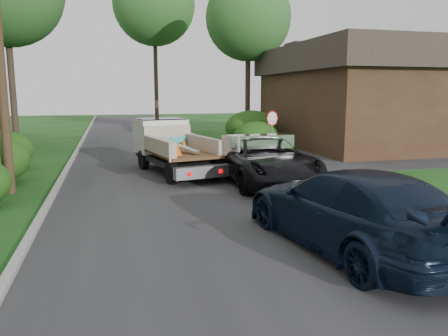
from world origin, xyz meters
TOP-DOWN VIEW (x-y plane):
  - ground at (0.00, 0.00)m, footprint 120.00×120.00m
  - road at (0.00, 10.00)m, footprint 8.00×90.00m
  - side_street at (12.00, 9.00)m, footprint 16.00×7.00m
  - curb_left at (-4.10, 10.00)m, footprint 0.20×90.00m
  - curb_right at (4.10, 10.00)m, footprint 0.20×90.00m
  - stop_sign at (5.20, 9.00)m, footprint 0.71×0.32m
  - house_right at (13.00, 14.00)m, footprint 9.72×12.96m
  - hedge_left_c at (-6.80, 10.00)m, footprint 2.60×2.60m
  - hedge_right_a at (5.80, 13.00)m, footprint 2.60×2.60m
  - hedge_right_b at (6.50, 16.00)m, footprint 3.38×3.38m
  - tree_right_far at (7.50, 20.00)m, footprint 6.00×6.00m
  - tree_center_far at (2.00, 30.00)m, footprint 7.20×7.20m
  - flatbed_truck at (0.16, 7.99)m, footprint 3.53×6.11m
  - black_pickup at (3.19, 4.50)m, footprint 2.89×6.18m
  - navy_suv at (2.60, -2.50)m, footprint 3.09×6.18m

SIDE VIEW (x-z plane):
  - ground at x=0.00m, z-range 0.00..0.00m
  - road at x=0.00m, z-range -0.01..0.01m
  - side_street at x=12.00m, z-range 0.00..0.02m
  - curb_left at x=-4.10m, z-range 0.00..0.12m
  - curb_right at x=4.10m, z-range 0.00..0.12m
  - hedge_left_c at x=-6.80m, z-range 0.00..1.70m
  - hedge_right_a at x=5.80m, z-range 0.00..1.70m
  - black_pickup at x=3.19m, z-range 0.00..1.71m
  - navy_suv at x=2.60m, z-range 0.00..1.72m
  - hedge_right_b at x=6.50m, z-range 0.00..2.21m
  - flatbed_truck at x=0.16m, z-range 0.10..2.28m
  - stop_sign at x=5.20m, z-range 0.54..3.02m
  - house_right at x=13.00m, z-range 0.06..6.26m
  - tree_right_far at x=7.50m, z-range 2.73..14.23m
  - tree_center_far at x=2.00m, z-range 3.68..18.28m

